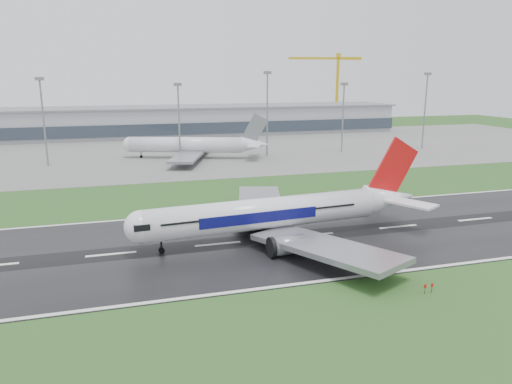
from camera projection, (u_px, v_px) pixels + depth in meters
name	position (u px, v px, depth m)	size (l,w,h in m)	color
ground	(313.00, 235.00, 99.34)	(520.00, 520.00, 0.00)	#244D1C
runway	(313.00, 235.00, 99.33)	(400.00, 45.00, 0.10)	black
apron	(205.00, 149.00, 216.08)	(400.00, 130.00, 0.08)	slate
terminal	(185.00, 121.00, 270.37)	(240.00, 36.00, 15.00)	#9598A0
main_airliner	(284.00, 193.00, 95.63)	(62.46, 59.49, 18.44)	white
parked_airliner	(192.00, 137.00, 190.48)	(58.90, 54.84, 17.26)	silver
tower_crane	(337.00, 91.00, 307.72)	(46.67, 2.55, 45.92)	gold
floodmast_1	(44.00, 124.00, 172.31)	(0.64, 0.64, 30.52)	gray
floodmast_2	(179.00, 124.00, 185.59)	(0.64, 0.64, 28.38)	gray
floodmast_3	(267.00, 116.00, 194.70)	(0.64, 0.64, 32.77)	gray
floodmast_4	(343.00, 119.00, 204.34)	(0.64, 0.64, 28.27)	gray
floodmast_5	(425.00, 113.00, 214.67)	(0.64, 0.64, 32.43)	gray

